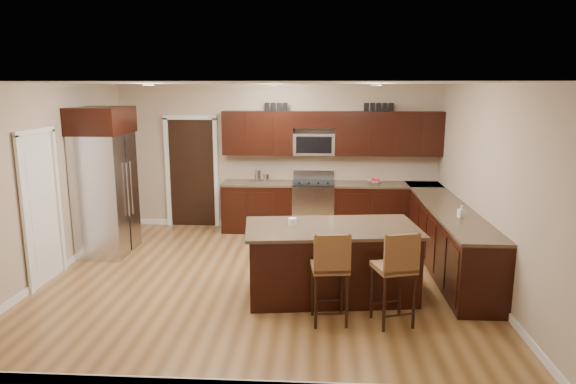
# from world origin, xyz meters

# --- Properties ---
(floor) EXTENTS (6.00, 6.00, 0.00)m
(floor) POSITION_xyz_m (0.00, 0.00, 0.00)
(floor) COLOR olive
(floor) RESTS_ON ground
(ceiling) EXTENTS (6.00, 6.00, 0.00)m
(ceiling) POSITION_xyz_m (0.00, 0.00, 2.70)
(ceiling) COLOR silver
(ceiling) RESTS_ON wall_back
(wall_back) EXTENTS (6.00, 0.00, 6.00)m
(wall_back) POSITION_xyz_m (0.00, 2.75, 1.35)
(wall_back) COLOR tan
(wall_back) RESTS_ON floor
(wall_left) EXTENTS (0.00, 5.50, 5.50)m
(wall_left) POSITION_xyz_m (-3.00, 0.00, 1.35)
(wall_left) COLOR tan
(wall_left) RESTS_ON floor
(wall_right) EXTENTS (0.00, 5.50, 5.50)m
(wall_right) POSITION_xyz_m (3.00, 0.00, 1.35)
(wall_right) COLOR tan
(wall_right) RESTS_ON floor
(base_cabinets) EXTENTS (4.02, 3.96, 0.92)m
(base_cabinets) POSITION_xyz_m (1.90, 1.45, 0.46)
(base_cabinets) COLOR black
(base_cabinets) RESTS_ON floor
(upper_cabinets) EXTENTS (4.00, 0.33, 0.80)m
(upper_cabinets) POSITION_xyz_m (1.04, 2.58, 1.84)
(upper_cabinets) COLOR black
(upper_cabinets) RESTS_ON wall_back
(range) EXTENTS (0.76, 0.64, 1.11)m
(range) POSITION_xyz_m (0.68, 2.45, 0.47)
(range) COLOR silver
(range) RESTS_ON floor
(microwave) EXTENTS (0.76, 0.31, 0.40)m
(microwave) POSITION_xyz_m (0.68, 2.60, 1.62)
(microwave) COLOR silver
(microwave) RESTS_ON upper_cabinets
(doorway) EXTENTS (0.85, 0.03, 2.06)m
(doorway) POSITION_xyz_m (-1.65, 2.73, 1.03)
(doorway) COLOR black
(doorway) RESTS_ON floor
(pantry_door) EXTENTS (0.03, 0.80, 2.04)m
(pantry_door) POSITION_xyz_m (-2.98, -0.30, 1.02)
(pantry_door) COLOR white
(pantry_door) RESTS_ON floor
(letter_decor) EXTENTS (2.20, 0.03, 0.15)m
(letter_decor) POSITION_xyz_m (0.90, 2.58, 2.29)
(letter_decor) COLOR black
(letter_decor) RESTS_ON upper_cabinets
(island) EXTENTS (2.29, 1.39, 0.92)m
(island) POSITION_xyz_m (0.95, -0.54, 0.43)
(island) COLOR black
(island) RESTS_ON floor
(stool_mid) EXTENTS (0.45, 0.45, 1.09)m
(stool_mid) POSITION_xyz_m (0.92, -1.38, 0.68)
(stool_mid) COLOR brown
(stool_mid) RESTS_ON floor
(stool_right) EXTENTS (0.51, 0.51, 1.11)m
(stool_right) POSITION_xyz_m (1.64, -1.38, 0.69)
(stool_right) COLOR brown
(stool_right) RESTS_ON floor
(refrigerator) EXTENTS (0.79, 1.03, 2.35)m
(refrigerator) POSITION_xyz_m (-2.62, 1.00, 1.20)
(refrigerator) COLOR silver
(refrigerator) RESTS_ON floor
(floor_mat) EXTENTS (0.98, 0.74, 0.01)m
(floor_mat) POSITION_xyz_m (0.36, 1.86, 0.01)
(floor_mat) COLOR brown
(floor_mat) RESTS_ON floor
(fruit_bowl) EXTENTS (0.32, 0.32, 0.06)m
(fruit_bowl) POSITION_xyz_m (1.80, 2.45, 0.95)
(fruit_bowl) COLOR silver
(fruit_bowl) RESTS_ON base_cabinets
(soap_bottle) EXTENTS (0.10, 0.10, 0.17)m
(soap_bottle) POSITION_xyz_m (2.70, 0.02, 1.00)
(soap_bottle) COLOR #B2B2B2
(soap_bottle) RESTS_ON base_cabinets
(canister_tall) EXTENTS (0.12, 0.12, 0.22)m
(canister_tall) POSITION_xyz_m (-0.35, 2.45, 1.03)
(canister_tall) COLOR silver
(canister_tall) RESTS_ON base_cabinets
(canister_short) EXTENTS (0.11, 0.11, 0.15)m
(canister_short) POSITION_xyz_m (-0.19, 2.45, 1.00)
(canister_short) COLOR silver
(canister_short) RESTS_ON base_cabinets
(island_jar) EXTENTS (0.10, 0.10, 0.10)m
(island_jar) POSITION_xyz_m (0.45, -0.54, 0.97)
(island_jar) COLOR white
(island_jar) RESTS_ON island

